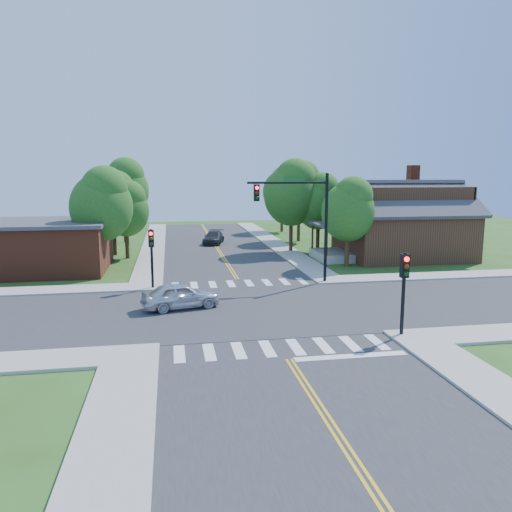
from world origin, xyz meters
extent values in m
plane|color=#2E4C17|center=(0.00, 0.00, 0.00)|extent=(100.00, 100.00, 0.00)
cube|color=#2D2D30|center=(0.00, 0.00, 0.02)|extent=(10.00, 90.00, 0.04)
cube|color=#2D2D30|center=(0.00, 0.00, 0.03)|extent=(90.00, 10.00, 0.04)
cube|color=#2D2D30|center=(0.00, 0.00, 0.00)|extent=(10.20, 10.20, 0.06)
cube|color=#9E9B93|center=(6.10, 25.00, 0.07)|extent=(2.20, 40.00, 0.14)
cube|color=#9E9B93|center=(-6.10, 25.00, 0.07)|extent=(2.20, 40.00, 0.14)
cube|color=white|center=(-4.20, 6.20, 0.05)|extent=(0.45, 2.00, 0.01)
cube|color=white|center=(-3.00, 6.20, 0.05)|extent=(0.45, 2.00, 0.01)
cube|color=white|center=(-1.80, 6.20, 0.05)|extent=(0.45, 2.00, 0.01)
cube|color=white|center=(-0.60, 6.20, 0.05)|extent=(0.45, 2.00, 0.01)
cube|color=white|center=(0.60, 6.20, 0.05)|extent=(0.45, 2.00, 0.01)
cube|color=white|center=(1.80, 6.20, 0.05)|extent=(0.45, 2.00, 0.01)
cube|color=white|center=(3.00, 6.20, 0.05)|extent=(0.45, 2.00, 0.01)
cube|color=white|center=(4.20, 6.20, 0.05)|extent=(0.45, 2.00, 0.01)
cube|color=white|center=(-4.20, -6.20, 0.05)|extent=(0.45, 2.00, 0.01)
cube|color=white|center=(-3.00, -6.20, 0.05)|extent=(0.45, 2.00, 0.01)
cube|color=white|center=(-1.80, -6.20, 0.05)|extent=(0.45, 2.00, 0.01)
cube|color=white|center=(-0.60, -6.20, 0.05)|extent=(0.45, 2.00, 0.01)
cube|color=white|center=(0.60, -6.20, 0.05)|extent=(0.45, 2.00, 0.01)
cube|color=white|center=(1.80, -6.20, 0.05)|extent=(0.45, 2.00, 0.01)
cube|color=white|center=(3.00, -6.20, 0.05)|extent=(0.45, 2.00, 0.01)
cube|color=white|center=(4.20, -6.20, 0.05)|extent=(0.45, 2.00, 0.01)
cube|color=yellow|center=(-0.10, 26.25, 0.05)|extent=(0.10, 37.50, 0.01)
cube|color=yellow|center=(0.10, 26.25, 0.05)|extent=(0.10, 37.50, 0.01)
cube|color=white|center=(2.50, -7.60, 0.00)|extent=(4.60, 0.45, 0.09)
cylinder|color=black|center=(5.60, 5.60, 3.60)|extent=(0.20, 0.20, 7.20)
cylinder|color=black|center=(3.00, 5.60, 6.60)|extent=(5.20, 0.14, 0.14)
cube|color=#19591E|center=(3.40, 5.55, 6.85)|extent=(1.40, 0.04, 0.30)
cube|color=black|center=(1.00, 5.60, 5.98)|extent=(0.34, 0.28, 1.05)
sphere|color=#FF0C0C|center=(1.00, 5.43, 6.29)|extent=(0.22, 0.22, 0.22)
sphere|color=#3F2605|center=(1.00, 5.43, 5.97)|extent=(0.22, 0.22, 0.22)
sphere|color=#05330F|center=(1.00, 5.43, 5.65)|extent=(0.22, 0.22, 0.22)
cylinder|color=black|center=(5.60, -5.60, 1.90)|extent=(0.16, 0.16, 3.80)
cube|color=black|center=(5.60, -5.60, 3.23)|extent=(0.34, 0.28, 1.05)
sphere|color=#FF0C0C|center=(5.60, -5.77, 3.54)|extent=(0.22, 0.22, 0.22)
sphere|color=#3F2605|center=(5.60, -5.77, 3.22)|extent=(0.22, 0.22, 0.22)
sphere|color=#05330F|center=(5.60, -5.77, 2.90)|extent=(0.22, 0.22, 0.22)
cylinder|color=black|center=(-5.60, 5.60, 1.90)|extent=(0.16, 0.16, 3.80)
cube|color=black|center=(-5.60, 5.60, 3.23)|extent=(0.34, 0.28, 1.05)
sphere|color=#FF0C0C|center=(-5.60, 5.43, 3.54)|extent=(0.22, 0.22, 0.22)
sphere|color=#3F2605|center=(-5.60, 5.43, 3.22)|extent=(0.22, 0.22, 0.22)
sphere|color=#05330F|center=(-5.60, 5.43, 2.90)|extent=(0.22, 0.22, 0.22)
cube|color=#352512|center=(15.20, 14.20, 2.00)|extent=(10.00, 8.00, 4.00)
cube|color=#9E9B93|center=(8.90, 14.20, 0.35)|extent=(2.60, 4.50, 0.70)
cylinder|color=#352512|center=(7.80, 12.20, 1.60)|extent=(0.18, 0.18, 2.50)
cylinder|color=#352512|center=(7.80, 16.20, 1.60)|extent=(0.18, 0.18, 2.50)
cube|color=#38383D|center=(8.90, 14.20, 2.95)|extent=(2.80, 4.80, 0.18)
cube|color=brown|center=(17.70, 17.70, 3.55)|extent=(0.90, 0.90, 7.11)
cube|color=brown|center=(-14.20, 13.20, 1.75)|extent=(10.00, 8.00, 3.50)
cube|color=#38383D|center=(-14.20, 13.20, 3.60)|extent=(10.40, 8.40, 0.25)
cylinder|color=#382314|center=(9.02, 10.88, 1.30)|extent=(0.34, 0.34, 2.60)
ellipsoid|color=#205218|center=(9.02, 10.88, 4.24)|extent=(4.11, 3.90, 4.52)
sphere|color=#205218|center=(9.32, 10.68, 5.47)|extent=(3.01, 3.01, 3.01)
cylinder|color=#382314|center=(8.95, 18.40, 1.36)|extent=(0.34, 0.34, 2.72)
ellipsoid|color=#205218|center=(8.95, 18.40, 4.44)|extent=(4.30, 4.08, 4.73)
sphere|color=#205218|center=(9.25, 18.20, 5.73)|extent=(3.15, 3.15, 3.15)
cylinder|color=#382314|center=(9.07, 25.86, 1.60)|extent=(0.34, 0.34, 3.19)
ellipsoid|color=#205218|center=(9.07, 25.86, 5.20)|extent=(5.04, 4.79, 5.54)
sphere|color=#205218|center=(9.37, 25.66, 6.72)|extent=(3.69, 3.69, 3.69)
cylinder|color=#382314|center=(9.23, 34.65, 1.50)|extent=(0.34, 0.34, 3.01)
ellipsoid|color=#205218|center=(9.23, 34.65, 4.91)|extent=(4.75, 4.51, 5.22)
sphere|color=#205218|center=(9.53, 34.45, 6.33)|extent=(3.48, 3.48, 3.48)
cylinder|color=#382314|center=(-9.37, 12.58, 1.45)|extent=(0.34, 0.34, 2.89)
ellipsoid|color=#205218|center=(-9.37, 12.58, 4.72)|extent=(4.56, 4.34, 5.02)
sphere|color=#205218|center=(-9.07, 12.38, 6.08)|extent=(3.35, 3.35, 3.35)
cylinder|color=#382314|center=(-9.31, 19.74, 1.39)|extent=(0.34, 0.34, 2.78)
ellipsoid|color=#205218|center=(-9.31, 19.74, 4.54)|extent=(4.39, 4.17, 4.83)
sphere|color=#205218|center=(-9.01, 19.54, 5.85)|extent=(3.22, 3.22, 3.22)
cylinder|color=#382314|center=(-9.10, 28.30, 1.65)|extent=(0.34, 0.34, 3.29)
ellipsoid|color=#205218|center=(-9.10, 28.30, 5.37)|extent=(5.20, 4.94, 5.72)
sphere|color=#205218|center=(-8.80, 28.10, 6.93)|extent=(3.81, 3.81, 3.81)
cylinder|color=#382314|center=(-9.16, 37.34, 1.35)|extent=(0.34, 0.34, 2.69)
ellipsoid|color=#205218|center=(-9.16, 37.34, 4.39)|extent=(4.25, 4.04, 4.68)
sphere|color=#205218|center=(-8.86, 37.14, 5.67)|extent=(3.12, 3.12, 3.12)
cylinder|color=#382314|center=(6.50, 18.76, 1.59)|extent=(0.34, 0.34, 3.18)
ellipsoid|color=#205218|center=(6.50, 18.76, 5.18)|extent=(5.01, 4.76, 5.52)
sphere|color=#205218|center=(6.80, 18.56, 6.69)|extent=(3.68, 3.68, 3.68)
cylinder|color=#382314|center=(-8.08, 17.76, 1.23)|extent=(0.34, 0.34, 2.47)
ellipsoid|color=#205218|center=(-8.08, 17.76, 4.03)|extent=(3.90, 3.70, 4.29)
sphere|color=#205218|center=(-7.78, 17.56, 5.20)|extent=(2.86, 2.86, 2.86)
imported|color=silver|center=(-3.98, 0.74, 0.70)|extent=(3.56, 4.88, 1.40)
imported|color=#282B2C|center=(-0.07, 25.17, 0.64)|extent=(3.75, 5.18, 1.27)
camera|label=1|loc=(-4.42, -25.51, 7.22)|focal=35.00mm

